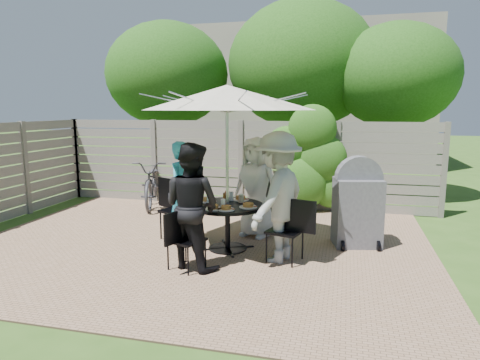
% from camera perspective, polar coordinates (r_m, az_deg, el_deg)
% --- Properties ---
extents(backyard_envelope, '(60.00, 60.00, 5.00)m').
position_cam_1_polar(backyard_envelope, '(16.21, 6.77, 11.32)').
color(backyard_envelope, '#32551A').
rests_on(backyard_envelope, ground).
extents(patio_table, '(1.35, 1.35, 0.70)m').
position_cam_1_polar(patio_table, '(6.36, -1.67, -5.14)').
color(patio_table, black).
rests_on(patio_table, ground).
extents(umbrella, '(3.17, 3.17, 2.43)m').
position_cam_1_polar(umbrella, '(6.15, -1.76, 10.93)').
color(umbrella, silver).
rests_on(umbrella, ground).
extents(chair_back, '(0.53, 0.66, 0.86)m').
position_cam_1_polar(chair_back, '(7.21, 2.67, -5.25)').
color(chair_back, black).
rests_on(chair_back, ground).
extents(person_back, '(0.93, 0.76, 1.65)m').
position_cam_1_polar(person_back, '(6.97, 2.15, -0.99)').
color(person_back, silver).
rests_on(person_back, ground).
extents(chair_left, '(0.75, 0.63, 0.98)m').
position_cam_1_polar(chair_left, '(6.98, -8.26, -5.53)').
color(chair_left, black).
rests_on(chair_left, ground).
extents(person_left, '(0.55, 0.67, 1.59)m').
position_cam_1_polar(person_left, '(6.78, -7.50, -1.61)').
color(person_left, teal).
rests_on(person_left, ground).
extents(chair_front, '(0.51, 0.64, 0.83)m').
position_cam_1_polar(chair_front, '(5.69, -7.21, -9.51)').
color(chair_front, black).
rests_on(chair_front, ground).
extents(person_front, '(0.97, 0.86, 1.67)m').
position_cam_1_polar(person_front, '(5.63, -6.46, -3.49)').
color(person_front, black).
rests_on(person_front, ground).
extents(chair_right, '(0.69, 0.53, 0.91)m').
position_cam_1_polar(chair_right, '(5.95, 6.13, -8.40)').
color(chair_right, black).
rests_on(chair_right, ground).
extents(person_right, '(1.01, 1.32, 1.80)m').
position_cam_1_polar(person_right, '(5.85, 5.05, -2.33)').
color(person_right, '#A3A5A0').
rests_on(person_right, ground).
extents(plate_back, '(0.26, 0.26, 0.06)m').
position_cam_1_polar(plate_back, '(6.60, 0.08, -2.48)').
color(plate_back, white).
rests_on(plate_back, patio_table).
extents(plate_left, '(0.26, 0.26, 0.06)m').
position_cam_1_polar(plate_left, '(6.51, -4.31, -2.68)').
color(plate_left, white).
rests_on(plate_left, patio_table).
extents(plate_front, '(0.26, 0.26, 0.06)m').
position_cam_1_polar(plate_front, '(6.02, -3.62, -3.69)').
color(plate_front, white).
rests_on(plate_front, patio_table).
extents(plate_right, '(0.26, 0.26, 0.06)m').
position_cam_1_polar(plate_right, '(6.11, 1.11, -3.46)').
color(plate_right, white).
rests_on(plate_right, patio_table).
extents(plate_extra, '(0.24, 0.24, 0.06)m').
position_cam_1_polar(plate_extra, '(5.96, -1.88, -3.79)').
color(plate_extra, white).
rests_on(plate_extra, patio_table).
extents(glass_back, '(0.07, 0.07, 0.14)m').
position_cam_1_polar(glass_back, '(6.56, -1.17, -2.14)').
color(glass_back, silver).
rests_on(glass_back, patio_table).
extents(glass_left, '(0.07, 0.07, 0.14)m').
position_cam_1_polar(glass_left, '(6.36, -4.16, -2.55)').
color(glass_left, silver).
rests_on(glass_left, patio_table).
extents(glass_front, '(0.07, 0.07, 0.14)m').
position_cam_1_polar(glass_front, '(6.03, -2.25, -3.21)').
color(glass_front, silver).
rests_on(glass_front, patio_table).
extents(syrup_jug, '(0.09, 0.09, 0.16)m').
position_cam_1_polar(syrup_jug, '(6.37, -1.88, -2.42)').
color(syrup_jug, '#59280C').
rests_on(syrup_jug, patio_table).
extents(coffee_cup, '(0.08, 0.08, 0.12)m').
position_cam_1_polar(coffee_cup, '(6.42, 0.16, -2.49)').
color(coffee_cup, '#C6B293').
rests_on(coffee_cup, patio_table).
extents(bicycle, '(1.24, 2.06, 1.02)m').
position_cam_1_polar(bicycle, '(9.43, -11.48, -0.33)').
color(bicycle, '#333338').
rests_on(bicycle, ground).
extents(bbq_grill, '(0.78, 0.66, 1.40)m').
position_cam_1_polar(bbq_grill, '(6.75, 15.38, -3.33)').
color(bbq_grill, slate).
rests_on(bbq_grill, ground).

